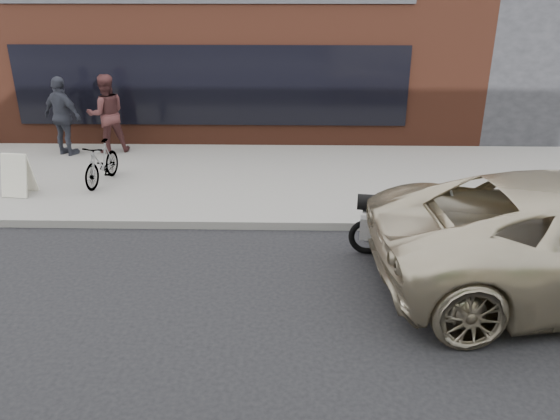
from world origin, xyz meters
name	(u,v)px	position (x,y,z in m)	size (l,w,h in m)	color
ground	(283,380)	(0.00, 0.00, 0.00)	(120.00, 120.00, 0.00)	black
near_sidewalk	(288,172)	(0.00, 7.00, 0.07)	(44.00, 6.00, 0.15)	gray
storefront	(230,42)	(-2.00, 13.98, 2.25)	(14.00, 10.07, 4.50)	#54281B
motorcycle	(403,226)	(1.87, 3.03, 0.54)	(1.97, 0.65, 1.25)	black
bicycle_rear	(102,163)	(-3.95, 6.00, 0.60)	(0.42, 1.50, 0.90)	gray
sandwich_sign	(17,174)	(-5.43, 5.31, 0.58)	(0.59, 0.55, 0.85)	white
cafe_patron_left	(107,114)	(-4.50, 8.29, 1.12)	(0.94, 0.73, 1.94)	#542D2C
cafe_patron_right	(63,116)	(-5.50, 8.05, 1.11)	(1.12, 0.47, 1.92)	#363844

